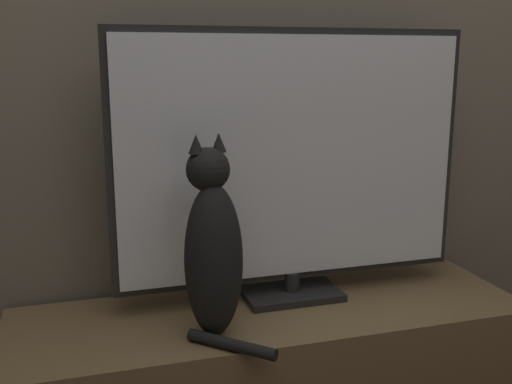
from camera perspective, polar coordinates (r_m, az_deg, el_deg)
tv_stand at (r=1.73m, az=1.44°, el=-17.64°), size 1.37×0.42×0.43m
tv at (r=1.61m, az=3.53°, el=2.70°), size 0.98×0.16×0.73m
cat at (r=1.42m, az=-4.15°, el=-5.54°), size 0.19×0.26×0.49m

